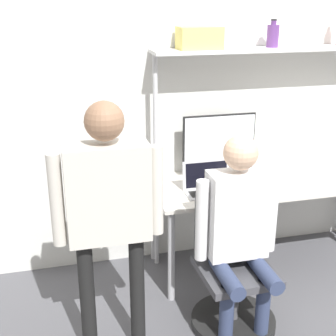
{
  "coord_description": "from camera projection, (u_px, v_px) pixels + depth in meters",
  "views": [
    {
      "loc": [
        -1.61,
        -2.69,
        2.07
      ],
      "look_at": [
        -0.95,
        -0.1,
        1.09
      ],
      "focal_mm": 50.0,
      "sensor_mm": 36.0,
      "label": 1
    }
  ],
  "objects": [
    {
      "name": "cell_phone",
      "position": [
        247.0,
        187.0,
        3.46
      ],
      "size": [
        0.07,
        0.15,
        0.01
      ],
      "color": "#264C8C",
      "rests_on": "desk"
    },
    {
      "name": "monitor",
      "position": [
        219.0,
        142.0,
        3.63
      ],
      "size": [
        0.58,
        0.18,
        0.49
      ],
      "color": "black",
      "rests_on": "desk"
    },
    {
      "name": "bottle_purple",
      "position": [
        273.0,
        35.0,
        3.45
      ],
      "size": [
        0.09,
        0.09,
        0.2
      ],
      "color": "#593372",
      "rests_on": "shelf_unit"
    },
    {
      "name": "shelf_unit",
      "position": [
        268.0,
        81.0,
        3.56
      ],
      "size": [
        1.8,
        0.25,
        1.71
      ],
      "color": "silver",
      "rests_on": "ground_plane"
    },
    {
      "name": "wall_back",
      "position": [
        257.0,
        92.0,
        3.75
      ],
      "size": [
        8.0,
        0.06,
        2.7
      ],
      "color": "silver",
      "rests_on": "ground_plane"
    },
    {
      "name": "laptop",
      "position": [
        208.0,
        183.0,
        3.39
      ],
      "size": [
        0.36,
        0.21,
        0.22
      ],
      "color": "#BCBCC1",
      "rests_on": "desk"
    },
    {
      "name": "person_seated",
      "position": [
        239.0,
        223.0,
        2.86
      ],
      "size": [
        0.54,
        0.47,
        1.31
      ],
      "color": "#2D3856",
      "rests_on": "ground_plane"
    },
    {
      "name": "ground_plane",
      "position": [
        287.0,
        288.0,
        3.53
      ],
      "size": [
        12.0,
        12.0,
        0.0
      ],
      "primitive_type": "plane",
      "color": "#4C4C51"
    },
    {
      "name": "person_standing",
      "position": [
        108.0,
        203.0,
        2.58
      ],
      "size": [
        0.63,
        0.21,
        1.57
      ],
      "color": "black",
      "rests_on": "ground_plane"
    },
    {
      "name": "office_chair",
      "position": [
        232.0,
        287.0,
        3.08
      ],
      "size": [
        0.56,
        0.56,
        0.89
      ],
      "color": "black",
      "rests_on": "ground_plane"
    },
    {
      "name": "storage_box",
      "position": [
        199.0,
        38.0,
        3.32
      ],
      "size": [
        0.31,
        0.19,
        0.16
      ],
      "color": "#DBCC66",
      "rests_on": "shelf_unit"
    },
    {
      "name": "desk",
      "position": [
        272.0,
        188.0,
        3.64
      ],
      "size": [
        1.89,
        0.7,
        0.74
      ],
      "color": "beige",
      "rests_on": "ground_plane"
    }
  ]
}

